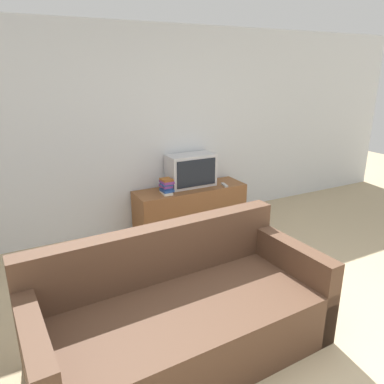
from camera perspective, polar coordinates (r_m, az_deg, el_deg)
ground_plane at (r=3.06m, az=15.75°, el=-25.06°), size 14.00×14.00×0.00m
wall_back at (r=4.90m, az=-8.04°, el=9.15°), size 9.00×0.06×2.60m
tv_stand at (r=5.15m, az=-0.22°, el=-2.16°), size 1.54×0.47×0.53m
television at (r=5.08m, az=-0.16°, el=3.32°), size 0.65×0.32×0.44m
couch at (r=2.94m, az=-1.69°, el=-18.61°), size 2.20×1.07×0.91m
book_stack at (r=4.82m, az=-3.92°, el=0.89°), size 0.15×0.23×0.19m
remote_on_stand at (r=5.16m, az=4.97°, el=1.08°), size 0.08×0.17×0.02m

